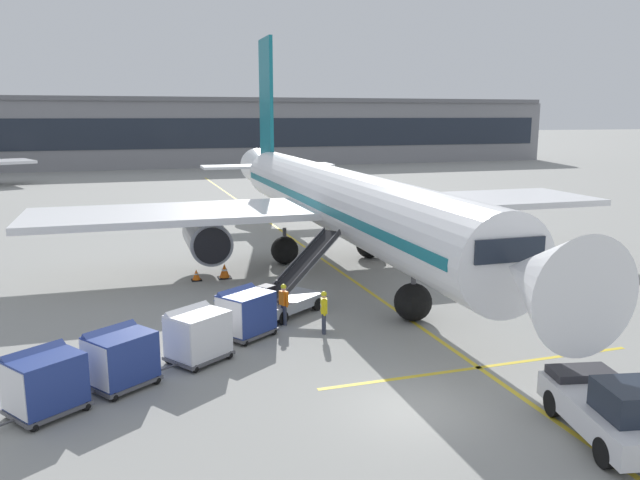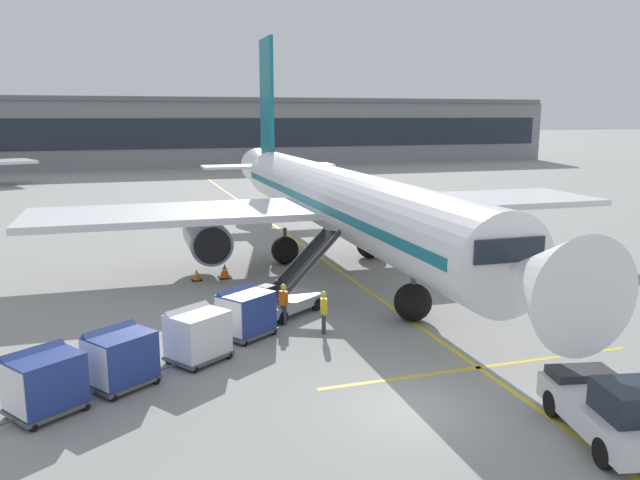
{
  "view_description": "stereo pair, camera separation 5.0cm",
  "coord_description": "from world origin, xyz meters",
  "px_view_note": "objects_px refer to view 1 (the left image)",
  "views": [
    {
      "loc": [
        -7.97,
        -15.61,
        8.54
      ],
      "look_at": [
        0.25,
        10.04,
        3.19
      ],
      "focal_mm": 35.35,
      "sensor_mm": 36.0,
      "label": 1
    },
    {
      "loc": [
        -7.92,
        -15.62,
        8.54
      ],
      "look_at": [
        0.25,
        10.04,
        3.19
      ],
      "focal_mm": 35.35,
      "sensor_mm": 36.0,
      "label": 2
    }
  ],
  "objects_px": {
    "baggage_cart_third": "(120,357)",
    "pushback_tug": "(613,410)",
    "ground_crew_by_carts": "(284,302)",
    "safety_cone_engine_keepout": "(196,275)",
    "parked_airplane": "(333,200)",
    "ground_crew_by_loader": "(324,309)",
    "baggage_cart_lead": "(245,312)",
    "safety_cone_wingtip": "(224,271)",
    "baggage_cart_second": "(197,334)",
    "baggage_cart_fourth": "(44,381)",
    "belt_loader": "(290,292)"
  },
  "relations": [
    {
      "from": "baggage_cart_second",
      "to": "baggage_cart_third",
      "type": "xyz_separation_m",
      "value": [
        -2.6,
        -1.43,
        0.0
      ]
    },
    {
      "from": "safety_cone_wingtip",
      "to": "baggage_cart_second",
      "type": "bearing_deg",
      "value": -103.9
    },
    {
      "from": "belt_loader",
      "to": "safety_cone_wingtip",
      "type": "relative_size",
      "value": 6.34
    },
    {
      "from": "belt_loader",
      "to": "ground_crew_by_loader",
      "type": "distance_m",
      "value": 3.11
    },
    {
      "from": "baggage_cart_third",
      "to": "pushback_tug",
      "type": "bearing_deg",
      "value": -30.94
    },
    {
      "from": "baggage_cart_fourth",
      "to": "parked_airplane",
      "type": "bearing_deg",
      "value": 47.42
    },
    {
      "from": "belt_loader",
      "to": "ground_crew_by_loader",
      "type": "xyz_separation_m",
      "value": [
        0.56,
        -3.06,
        0.09
      ]
    },
    {
      "from": "ground_crew_by_loader",
      "to": "pushback_tug",
      "type": "bearing_deg",
      "value": -65.08
    },
    {
      "from": "pushback_tug",
      "to": "safety_cone_engine_keepout",
      "type": "xyz_separation_m",
      "value": [
        -8.6,
        20.09,
        -0.53
      ]
    },
    {
      "from": "safety_cone_engine_keepout",
      "to": "safety_cone_wingtip",
      "type": "height_order",
      "value": "safety_cone_wingtip"
    },
    {
      "from": "ground_crew_by_loader",
      "to": "ground_crew_by_carts",
      "type": "relative_size",
      "value": 1.0
    },
    {
      "from": "baggage_cart_second",
      "to": "ground_crew_by_loader",
      "type": "xyz_separation_m",
      "value": [
        5.13,
        1.33,
        -0.0
      ]
    },
    {
      "from": "belt_loader",
      "to": "baggage_cart_lead",
      "type": "relative_size",
      "value": 1.82
    },
    {
      "from": "baggage_cart_third",
      "to": "pushback_tug",
      "type": "xyz_separation_m",
      "value": [
        12.49,
        -7.49,
        -0.17
      ]
    },
    {
      "from": "baggage_cart_lead",
      "to": "baggage_cart_fourth",
      "type": "height_order",
      "value": "same"
    },
    {
      "from": "baggage_cart_third",
      "to": "ground_crew_by_carts",
      "type": "height_order",
      "value": "baggage_cart_third"
    },
    {
      "from": "ground_crew_by_carts",
      "to": "safety_cone_engine_keepout",
      "type": "xyz_separation_m",
      "value": [
        -2.59,
        8.31,
        -0.71
      ]
    },
    {
      "from": "baggage_cart_lead",
      "to": "safety_cone_wingtip",
      "type": "relative_size",
      "value": 3.48
    },
    {
      "from": "pushback_tug",
      "to": "ground_crew_by_loader",
      "type": "height_order",
      "value": "pushback_tug"
    },
    {
      "from": "ground_crew_by_loader",
      "to": "safety_cone_wingtip",
      "type": "xyz_separation_m",
      "value": [
        -2.34,
        9.9,
        -0.62
      ]
    },
    {
      "from": "belt_loader",
      "to": "pushback_tug",
      "type": "bearing_deg",
      "value": -68.21
    },
    {
      "from": "safety_cone_engine_keepout",
      "to": "baggage_cart_third",
      "type": "bearing_deg",
      "value": -107.14
    },
    {
      "from": "baggage_cart_third",
      "to": "safety_cone_engine_keepout",
      "type": "distance_m",
      "value": 13.21
    },
    {
      "from": "belt_loader",
      "to": "safety_cone_engine_keepout",
      "type": "height_order",
      "value": "belt_loader"
    },
    {
      "from": "parked_airplane",
      "to": "baggage_cart_third",
      "type": "height_order",
      "value": "parked_airplane"
    },
    {
      "from": "ground_crew_by_loader",
      "to": "safety_cone_engine_keepout",
      "type": "bearing_deg",
      "value": 111.32
    },
    {
      "from": "belt_loader",
      "to": "baggage_cart_second",
      "type": "distance_m",
      "value": 6.34
    },
    {
      "from": "baggage_cart_lead",
      "to": "pushback_tug",
      "type": "relative_size",
      "value": 0.57
    },
    {
      "from": "baggage_cart_third",
      "to": "pushback_tug",
      "type": "distance_m",
      "value": 14.56
    },
    {
      "from": "baggage_cart_fourth",
      "to": "ground_crew_by_carts",
      "type": "height_order",
      "value": "baggage_cart_fourth"
    },
    {
      "from": "baggage_cart_second",
      "to": "safety_cone_wingtip",
      "type": "bearing_deg",
      "value": 76.1
    },
    {
      "from": "belt_loader",
      "to": "baggage_cart_second",
      "type": "relative_size",
      "value": 1.82
    },
    {
      "from": "baggage_cart_fourth",
      "to": "ground_crew_by_carts",
      "type": "relative_size",
      "value": 1.55
    },
    {
      "from": "ground_crew_by_carts",
      "to": "parked_airplane",
      "type": "bearing_deg",
      "value": 60.65
    },
    {
      "from": "baggage_cart_fourth",
      "to": "pushback_tug",
      "type": "height_order",
      "value": "baggage_cart_fourth"
    },
    {
      "from": "baggage_cart_lead",
      "to": "pushback_tug",
      "type": "bearing_deg",
      "value": -54.31
    },
    {
      "from": "belt_loader",
      "to": "safety_cone_engine_keepout",
      "type": "bearing_deg",
      "value": 115.83
    },
    {
      "from": "ground_crew_by_loader",
      "to": "safety_cone_wingtip",
      "type": "relative_size",
      "value": 2.25
    },
    {
      "from": "ground_crew_by_carts",
      "to": "baggage_cart_lead",
      "type": "bearing_deg",
      "value": -152.5
    },
    {
      "from": "baggage_cart_lead",
      "to": "baggage_cart_second",
      "type": "bearing_deg",
      "value": -137.28
    },
    {
      "from": "baggage_cart_fourth",
      "to": "pushback_tug",
      "type": "relative_size",
      "value": 0.57
    },
    {
      "from": "baggage_cart_lead",
      "to": "ground_crew_by_carts",
      "type": "relative_size",
      "value": 1.55
    },
    {
      "from": "parked_airplane",
      "to": "safety_cone_wingtip",
      "type": "relative_size",
      "value": 54.8
    },
    {
      "from": "belt_loader",
      "to": "safety_cone_engine_keepout",
      "type": "relative_size",
      "value": 8.19
    },
    {
      "from": "belt_loader",
      "to": "ground_crew_by_loader",
      "type": "height_order",
      "value": "belt_loader"
    },
    {
      "from": "safety_cone_wingtip",
      "to": "ground_crew_by_loader",
      "type": "bearing_deg",
      "value": -76.68
    },
    {
      "from": "parked_airplane",
      "to": "ground_crew_by_loader",
      "type": "xyz_separation_m",
      "value": [
        -4.19,
        -11.2,
        -2.79
      ]
    },
    {
      "from": "baggage_cart_lead",
      "to": "baggage_cart_second",
      "type": "distance_m",
      "value": 2.85
    },
    {
      "from": "ground_crew_by_carts",
      "to": "safety_cone_engine_keepout",
      "type": "distance_m",
      "value": 8.73
    },
    {
      "from": "pushback_tug",
      "to": "ground_crew_by_carts",
      "type": "relative_size",
      "value": 2.71
    }
  ]
}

